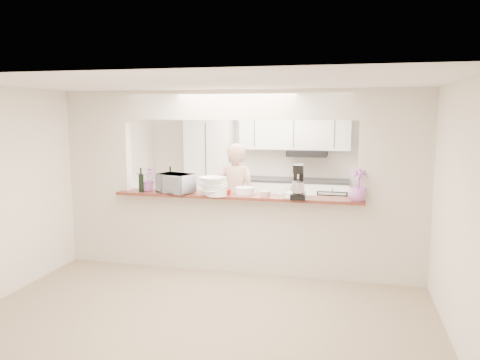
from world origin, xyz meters
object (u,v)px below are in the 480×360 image
(refrigerator, at_px, (380,187))
(stand_mixer, at_px, (298,183))
(toaster_oven, at_px, (176,183))
(person, at_px, (236,199))

(refrigerator, distance_m, stand_mixer, 3.06)
(refrigerator, xyz_separation_m, stand_mixer, (-1.20, -2.78, 0.44))
(refrigerator, bearing_deg, toaster_oven, -136.58)
(person, bearing_deg, stand_mixer, 137.64)
(stand_mixer, bearing_deg, person, 137.75)
(refrigerator, bearing_deg, person, -141.50)
(refrigerator, xyz_separation_m, toaster_oven, (-2.91, -2.75, 0.37))
(refrigerator, relative_size, person, 0.99)
(stand_mixer, bearing_deg, refrigerator, 66.67)
(refrigerator, height_order, toaster_oven, refrigerator)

